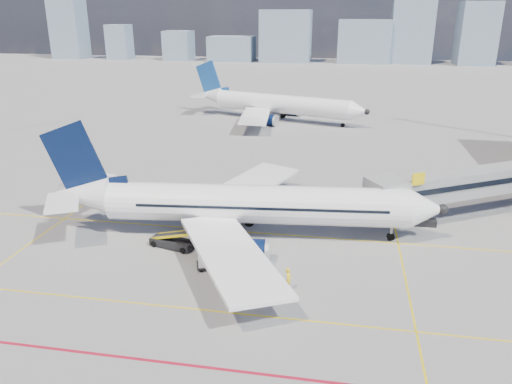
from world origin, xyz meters
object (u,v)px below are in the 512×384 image
belt_loader (174,241)px  ramp_worker (288,280)px  baggage_tug (248,280)px  cargo_dolly (217,256)px  main_aircraft (240,204)px  second_aircraft (275,104)px

belt_loader → ramp_worker: bearing=-12.4°
baggage_tug → cargo_dolly: 4.27m
main_aircraft → cargo_dolly: 7.03m
second_aircraft → cargo_dolly: 62.49m
ramp_worker → belt_loader: bearing=70.6°
main_aircraft → second_aircraft: 55.87m
baggage_tug → belt_loader: size_ratio=0.34×
belt_loader → cargo_dolly: bearing=-17.2°
second_aircraft → belt_loader: size_ratio=6.11×
second_aircraft → cargo_dolly: second_aircraft is taller
main_aircraft → baggage_tug: main_aircraft is taller
baggage_tug → ramp_worker: ramp_worker is taller
baggage_tug → ramp_worker: size_ratio=1.05×
cargo_dolly → belt_loader: size_ratio=0.61×
main_aircraft → cargo_dolly: bearing=-100.7°
belt_loader → baggage_tug: bearing=-21.0°
second_aircraft → cargo_dolly: (4.03, -62.32, -2.20)m
main_aircraft → ramp_worker: 11.24m
baggage_tug → second_aircraft: bearing=105.8°
cargo_dolly → ramp_worker: bearing=-42.0°
baggage_tug → ramp_worker: bearing=10.6°
second_aircraft → belt_loader: bearing=-72.3°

